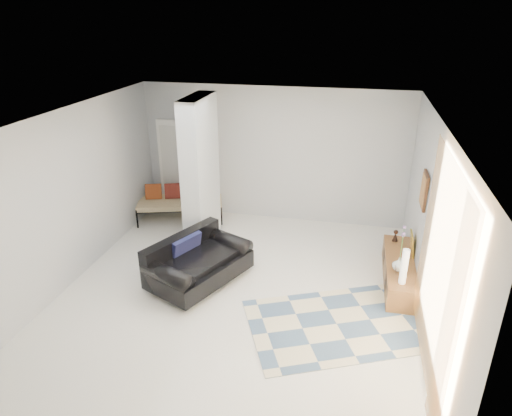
# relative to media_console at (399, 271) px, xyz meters

# --- Properties ---
(floor) EXTENTS (6.00, 6.00, 0.00)m
(floor) POSITION_rel_media_console_xyz_m (-2.52, -0.90, -0.20)
(floor) COLOR white
(floor) RESTS_ON ground
(ceiling) EXTENTS (6.00, 6.00, 0.00)m
(ceiling) POSITION_rel_media_console_xyz_m (-2.52, -0.90, 2.60)
(ceiling) COLOR white
(ceiling) RESTS_ON wall_back
(wall_back) EXTENTS (6.00, 0.00, 6.00)m
(wall_back) POSITION_rel_media_console_xyz_m (-2.52, 2.10, 1.20)
(wall_back) COLOR silver
(wall_back) RESTS_ON ground
(wall_front) EXTENTS (6.00, 0.00, 6.00)m
(wall_front) POSITION_rel_media_console_xyz_m (-2.52, -3.90, 1.20)
(wall_front) COLOR silver
(wall_front) RESTS_ON ground
(wall_left) EXTENTS (0.00, 6.00, 6.00)m
(wall_left) POSITION_rel_media_console_xyz_m (-5.27, -0.90, 1.20)
(wall_left) COLOR silver
(wall_left) RESTS_ON ground
(wall_right) EXTENTS (0.00, 6.00, 6.00)m
(wall_right) POSITION_rel_media_console_xyz_m (0.23, -0.90, 1.20)
(wall_right) COLOR silver
(wall_right) RESTS_ON ground
(partition_column) EXTENTS (0.35, 1.20, 2.80)m
(partition_column) POSITION_rel_media_console_xyz_m (-3.62, 0.70, 1.20)
(partition_column) COLOR #B9BFC1
(partition_column) RESTS_ON floor
(hallway_door) EXTENTS (0.85, 0.06, 2.04)m
(hallway_door) POSITION_rel_media_console_xyz_m (-4.62, 2.06, 0.82)
(hallway_door) COLOR white
(hallway_door) RESTS_ON floor
(curtain) EXTENTS (0.00, 2.55, 2.55)m
(curtain) POSITION_rel_media_console_xyz_m (0.15, -2.05, 1.25)
(curtain) COLOR gold
(curtain) RESTS_ON wall_right
(wall_art) EXTENTS (0.04, 0.45, 0.55)m
(wall_art) POSITION_rel_media_console_xyz_m (0.20, -0.00, 1.45)
(wall_art) COLOR #3A1F10
(wall_art) RESTS_ON wall_right
(media_console) EXTENTS (0.45, 1.85, 0.80)m
(media_console) POSITION_rel_media_console_xyz_m (0.00, 0.00, 0.00)
(media_console) COLOR brown
(media_console) RESTS_ON floor
(loveseat) EXTENTS (1.58, 1.92, 0.76)m
(loveseat) POSITION_rel_media_console_xyz_m (-3.27, -0.69, 0.15)
(loveseat) COLOR silver
(loveseat) RESTS_ON floor
(daybed) EXTENTS (1.91, 1.24, 0.77)m
(daybed) POSITION_rel_media_console_xyz_m (-4.45, 1.56, 0.21)
(daybed) COLOR black
(daybed) RESTS_ON floor
(area_rug) EXTENTS (2.93, 2.52, 0.01)m
(area_rug) POSITION_rel_media_console_xyz_m (-0.92, -1.37, -0.20)
(area_rug) COLOR beige
(area_rug) RESTS_ON floor
(cylinder_lamp) EXTENTS (0.10, 0.10, 0.56)m
(cylinder_lamp) POSITION_rel_media_console_xyz_m (-0.02, -0.68, 0.48)
(cylinder_lamp) COLOR white
(cylinder_lamp) RESTS_ON media_console
(bronze_figurine) EXTENTS (0.12, 0.12, 0.21)m
(bronze_figurine) POSITION_rel_media_console_xyz_m (-0.05, 0.70, 0.30)
(bronze_figurine) COLOR black
(bronze_figurine) RESTS_ON media_console
(vase) EXTENTS (0.23, 0.23, 0.22)m
(vase) POSITION_rel_media_console_xyz_m (-0.05, -0.31, 0.31)
(vase) COLOR white
(vase) RESTS_ON media_console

